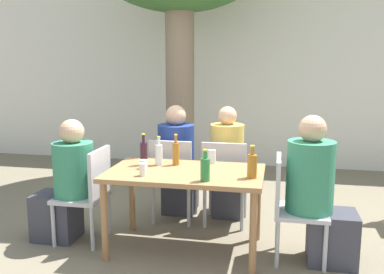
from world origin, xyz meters
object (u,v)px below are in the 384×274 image
object	(u,v)px
patio_chair_1	(291,203)
person_seated_1	(319,196)
person_seated_2	(178,165)
amber_bottle_2	(176,153)
amber_bottle_1	(252,165)
dining_table_front	(185,180)
patio_chair_2	(173,176)
patio_chair_0	(89,190)
person_seated_0	(66,186)
person_seated_3	(228,169)
green_bottle_0	(205,169)
drinking_glass_2	(144,164)
water_bottle_4	(159,154)
drinking_glass_0	(143,170)
drinking_glass_1	(212,156)
wine_bottle_3	(144,153)

from	to	relation	value
patio_chair_1	person_seated_1	world-z (taller)	person_seated_1
patio_chair_1	person_seated_2	distance (m)	1.47
amber_bottle_2	amber_bottle_1	bearing A→B (deg)	-23.33
dining_table_front	patio_chair_2	distance (m)	0.71
patio_chair_2	person_seated_1	world-z (taller)	person_seated_1
patio_chair_0	person_seated_0	bearing A→B (deg)	-90.00
person_seated_1	person_seated_3	size ratio (longest dim) A/B	1.02
green_bottle_0	drinking_glass_2	distance (m)	0.67
patio_chair_0	patio_chair_1	world-z (taller)	same
person_seated_0	person_seated_2	distance (m)	1.23
green_bottle_0	person_seated_1	bearing A→B (deg)	17.15
amber_bottle_2	water_bottle_4	bearing A→B (deg)	-166.55
patio_chair_2	amber_bottle_1	bearing A→B (deg)	138.80
patio_chair_2	amber_bottle_2	xyz separation A→B (m)	(0.14, -0.44, 0.34)
person_seated_3	drinking_glass_0	distance (m)	1.27
patio_chair_2	amber_bottle_2	bearing A→B (deg)	107.69
person_seated_3	amber_bottle_1	bearing A→B (deg)	107.76
person_seated_2	amber_bottle_2	xyz separation A→B (m)	(0.14, -0.67, 0.29)
person_seated_0	drinking_glass_2	bearing A→B (deg)	90.31
patio_chair_0	patio_chair_2	bearing A→B (deg)	134.92
green_bottle_0	drinking_glass_1	bearing A→B (deg)	93.79
person_seated_1	amber_bottle_1	distance (m)	0.62
person_seated_3	patio_chair_1	bearing A→B (deg)	126.42
patio_chair_2	person_seated_2	bearing A→B (deg)	-90.00
patio_chair_2	wine_bottle_3	distance (m)	0.63
dining_table_front	wine_bottle_3	size ratio (longest dim) A/B	4.63
wine_bottle_3	water_bottle_4	world-z (taller)	wine_bottle_3
wine_bottle_3	dining_table_front	bearing A→B (deg)	-17.86
amber_bottle_2	water_bottle_4	world-z (taller)	amber_bottle_2
drinking_glass_0	person_seated_2	bearing A→B (deg)	87.84
person_seated_3	wine_bottle_3	world-z (taller)	person_seated_3
amber_bottle_1	drinking_glass_0	bearing A→B (deg)	-172.70
patio_chair_2	dining_table_front	bearing A→B (deg)	113.12
person_seated_0	wine_bottle_3	bearing A→B (deg)	100.64
dining_table_front	patio_chair_0	world-z (taller)	patio_chair_0
green_bottle_0	wine_bottle_3	distance (m)	0.77
dining_table_front	drinking_glass_2	world-z (taller)	drinking_glass_2
patio_chair_2	person_seated_3	size ratio (longest dim) A/B	0.73
person_seated_1	amber_bottle_2	distance (m)	1.32
patio_chair_0	person_seated_3	distance (m)	1.47
patio_chair_1	person_seated_2	bearing A→B (deg)	53.93
person_seated_0	water_bottle_4	xyz separation A→B (m)	(0.86, 0.16, 0.31)
drinking_glass_0	drinking_glass_1	world-z (taller)	drinking_glass_1
person_seated_1	drinking_glass_0	world-z (taller)	person_seated_1
dining_table_front	person_seated_2	world-z (taller)	person_seated_2
person_seated_0	drinking_glass_1	distance (m)	1.40
dining_table_front	person_seated_0	xyz separation A→B (m)	(-1.15, -0.00, -0.12)
patio_chair_1	person_seated_1	size ratio (longest dim) A/B	0.71
patio_chair_1	drinking_glass_1	world-z (taller)	patio_chair_1
patio_chair_2	green_bottle_0	bearing A→B (deg)	118.44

